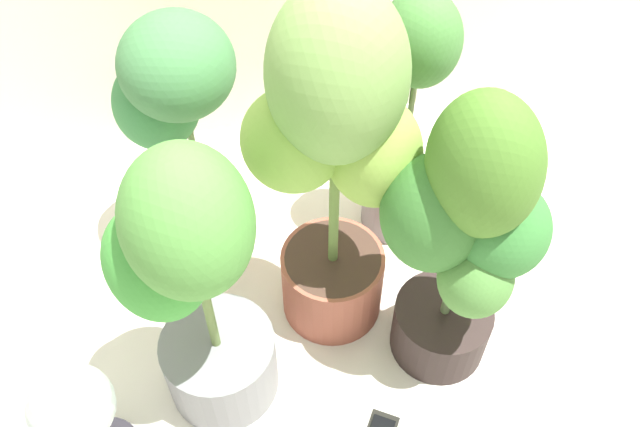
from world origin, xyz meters
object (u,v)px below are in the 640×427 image
at_px(floor_fan, 76,414).
at_px(potted_plant_back_right, 403,117).
at_px(potted_plant_back_left, 180,118).
at_px(potted_plant_center, 335,160).
at_px(potted_plant_front_right, 464,236).
at_px(potted_plant_front_left, 193,283).

bearing_deg(floor_fan, potted_plant_back_right, 135.55).
bearing_deg(potted_plant_back_left, potted_plant_center, -45.79).
bearing_deg(potted_plant_back_right, potted_plant_front_right, -90.02).
bearing_deg(potted_plant_front_right, potted_plant_center, 142.98).
relative_size(potted_plant_back_right, potted_plant_back_left, 1.05).
bearing_deg(potted_plant_front_right, floor_fan, -171.31).
bearing_deg(potted_plant_front_left, potted_plant_center, 27.08).
bearing_deg(potted_plant_front_right, potted_plant_front_left, 178.91).
bearing_deg(potted_plant_back_left, floor_fan, -114.12).
bearing_deg(potted_plant_back_right, potted_plant_front_left, -142.95).
distance_m(potted_plant_center, potted_plant_front_right, 0.32).
relative_size(potted_plant_back_right, floor_fan, 2.07).
relative_size(potted_plant_center, potted_plant_front_left, 1.23).
relative_size(potted_plant_front_left, floor_fan, 2.15).
bearing_deg(potted_plant_center, potted_plant_back_left, 134.21).
bearing_deg(potted_plant_back_left, potted_plant_front_right, -42.35).
bearing_deg(potted_plant_center, potted_plant_front_right, -37.02).
relative_size(potted_plant_front_right, floor_fan, 2.25).
height_order(potted_plant_center, potted_plant_back_right, potted_plant_center).
bearing_deg(potted_plant_center, potted_plant_back_right, 47.53).
relative_size(potted_plant_center, potted_plant_back_left, 1.33).
bearing_deg(potted_plant_back_right, floor_fan, -146.07).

